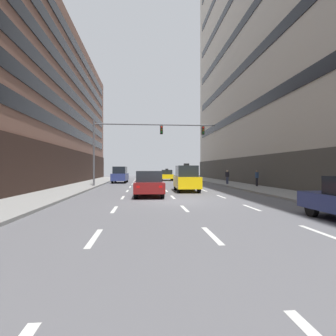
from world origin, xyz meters
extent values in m
plane|color=slate|center=(0.00, 0.00, 0.00)|extent=(120.00, 120.00, 0.00)
cube|color=gray|center=(-8.03, 0.00, 0.07)|extent=(3.47, 80.00, 0.14)
cube|color=gray|center=(8.03, 0.00, 0.07)|extent=(3.47, 80.00, 0.14)
cube|color=silver|center=(-3.15, -8.00, 0.00)|extent=(0.16, 2.00, 0.01)
cube|color=silver|center=(-3.15, -3.00, 0.00)|extent=(0.16, 2.00, 0.01)
cube|color=silver|center=(-3.15, 2.00, 0.00)|extent=(0.16, 2.00, 0.01)
cube|color=silver|center=(-3.15, 7.00, 0.00)|extent=(0.16, 2.00, 0.01)
cube|color=silver|center=(-3.15, 12.00, 0.00)|extent=(0.16, 2.00, 0.01)
cube|color=silver|center=(-3.15, 17.00, 0.00)|extent=(0.16, 2.00, 0.01)
cube|color=silver|center=(-3.15, 22.00, 0.00)|extent=(0.16, 2.00, 0.01)
cube|color=silver|center=(-3.15, 27.00, 0.00)|extent=(0.16, 2.00, 0.01)
cube|color=silver|center=(-3.15, 32.00, 0.00)|extent=(0.16, 2.00, 0.01)
cube|color=silver|center=(0.00, -8.00, 0.00)|extent=(0.16, 2.00, 0.01)
cube|color=silver|center=(0.00, -3.00, 0.00)|extent=(0.16, 2.00, 0.01)
cube|color=silver|center=(0.00, 2.00, 0.00)|extent=(0.16, 2.00, 0.01)
cube|color=silver|center=(0.00, 7.00, 0.00)|extent=(0.16, 2.00, 0.01)
cube|color=silver|center=(0.00, 12.00, 0.00)|extent=(0.16, 2.00, 0.01)
cube|color=silver|center=(0.00, 17.00, 0.00)|extent=(0.16, 2.00, 0.01)
cube|color=silver|center=(0.00, 22.00, 0.00)|extent=(0.16, 2.00, 0.01)
cube|color=silver|center=(0.00, 27.00, 0.00)|extent=(0.16, 2.00, 0.01)
cube|color=silver|center=(0.00, 32.00, 0.00)|extent=(0.16, 2.00, 0.01)
cube|color=silver|center=(3.15, -8.00, 0.00)|extent=(0.16, 2.00, 0.01)
cube|color=silver|center=(3.15, -3.00, 0.00)|extent=(0.16, 2.00, 0.01)
cube|color=silver|center=(3.15, 2.00, 0.00)|extent=(0.16, 2.00, 0.01)
cube|color=silver|center=(3.15, 7.00, 0.00)|extent=(0.16, 2.00, 0.01)
cube|color=silver|center=(3.15, 12.00, 0.00)|extent=(0.16, 2.00, 0.01)
cube|color=silver|center=(3.15, 17.00, 0.00)|extent=(0.16, 2.00, 0.01)
cube|color=silver|center=(3.15, 22.00, 0.00)|extent=(0.16, 2.00, 0.01)
cube|color=silver|center=(3.15, 27.00, 0.00)|extent=(0.16, 2.00, 0.01)
cube|color=silver|center=(3.15, 32.00, 0.00)|extent=(0.16, 2.00, 0.01)
cylinder|color=black|center=(0.95, 27.41, 0.32)|extent=(0.23, 0.65, 0.64)
cylinder|color=black|center=(2.50, 27.36, 0.32)|extent=(0.23, 0.65, 0.64)
cylinder|color=black|center=(0.86, 24.79, 0.32)|extent=(0.23, 0.65, 0.64)
cylinder|color=black|center=(2.42, 24.74, 0.32)|extent=(0.23, 0.65, 0.64)
cube|color=yellow|center=(1.68, 26.07, 0.63)|extent=(1.92, 4.33, 0.62)
cube|color=black|center=(1.68, 25.88, 1.27)|extent=(1.61, 1.89, 0.66)
cube|color=white|center=(1.12, 28.19, 0.74)|extent=(0.20, 0.08, 0.14)
cube|color=red|center=(0.99, 24.00, 0.74)|extent=(0.20, 0.08, 0.14)
cube|color=white|center=(2.37, 28.15, 0.74)|extent=(0.20, 0.08, 0.14)
cube|color=red|center=(2.24, 23.96, 0.74)|extent=(0.20, 0.08, 0.14)
cube|color=black|center=(1.68, 25.88, 1.69)|extent=(0.43, 0.21, 0.17)
cylinder|color=black|center=(-5.50, 20.95, 0.32)|extent=(0.24, 0.64, 0.64)
cylinder|color=black|center=(-3.95, 20.89, 0.32)|extent=(0.24, 0.64, 0.64)
cylinder|color=black|center=(-5.60, 18.35, 0.32)|extent=(0.24, 0.64, 0.64)
cylinder|color=black|center=(-4.06, 18.29, 0.32)|extent=(0.24, 0.64, 0.64)
cube|color=navy|center=(-4.78, 19.62, 0.75)|extent=(1.94, 4.31, 0.87)
cube|color=black|center=(-4.78, 19.62, 1.62)|extent=(1.64, 2.57, 0.87)
cube|color=white|center=(-5.31, 21.73, 0.90)|extent=(0.20, 0.08, 0.13)
cube|color=red|center=(-5.48, 17.57, 0.90)|extent=(0.20, 0.08, 0.13)
cube|color=white|center=(-4.07, 21.68, 0.90)|extent=(0.20, 0.08, 0.13)
cube|color=red|center=(-4.24, 17.52, 0.90)|extent=(0.20, 0.08, 0.13)
cylinder|color=black|center=(-2.29, 4.08, 0.33)|extent=(0.23, 0.67, 0.67)
cylinder|color=black|center=(-0.67, 4.06, 0.33)|extent=(0.23, 0.67, 0.67)
cylinder|color=black|center=(-2.32, 1.35, 0.33)|extent=(0.23, 0.67, 0.67)
cylinder|color=black|center=(-0.70, 1.34, 0.33)|extent=(0.23, 0.67, 0.67)
cube|color=maroon|center=(-1.49, 2.71, 0.66)|extent=(1.90, 4.46, 0.65)
cube|color=black|center=(-1.50, 2.51, 1.32)|extent=(1.64, 1.93, 0.69)
cube|color=white|center=(-2.12, 4.89, 0.77)|extent=(0.20, 0.08, 0.14)
cube|color=red|center=(-2.17, 0.54, 0.77)|extent=(0.20, 0.08, 0.14)
cube|color=white|center=(-0.82, 4.88, 0.77)|extent=(0.20, 0.08, 0.14)
cube|color=red|center=(-0.87, 0.52, 0.77)|extent=(0.20, 0.08, 0.14)
cylinder|color=black|center=(0.82, 7.59, 0.32)|extent=(0.23, 0.64, 0.63)
cylinder|color=black|center=(2.36, 7.55, 0.32)|extent=(0.23, 0.64, 0.63)
cylinder|color=black|center=(0.76, 4.99, 0.32)|extent=(0.23, 0.64, 0.63)
cylinder|color=black|center=(2.30, 4.95, 0.32)|extent=(0.23, 0.64, 0.63)
cube|color=yellow|center=(1.56, 6.27, 0.75)|extent=(1.88, 4.27, 0.87)
cube|color=black|center=(1.56, 6.27, 1.62)|extent=(1.60, 2.54, 0.87)
cube|color=white|center=(0.99, 8.36, 0.90)|extent=(0.19, 0.08, 0.13)
cube|color=red|center=(0.89, 4.21, 0.90)|extent=(0.19, 0.08, 0.13)
cube|color=white|center=(2.23, 8.33, 0.90)|extent=(0.19, 0.08, 0.13)
cube|color=red|center=(2.13, 4.18, 0.90)|extent=(0.19, 0.08, 0.13)
cube|color=black|center=(1.56, 6.27, 2.14)|extent=(0.43, 0.20, 0.17)
cylinder|color=black|center=(4.49, -5.51, 0.31)|extent=(0.21, 0.63, 0.63)
cube|color=white|center=(4.64, -4.74, 0.72)|extent=(0.19, 0.08, 0.13)
cube|color=white|center=(5.86, -4.74, 0.72)|extent=(0.19, 0.08, 0.13)
cylinder|color=#4C4C51|center=(-6.70, 12.15, 3.34)|extent=(0.18, 0.18, 6.39)
cylinder|color=#4C4C51|center=(-0.65, 12.15, 6.21)|extent=(12.11, 0.12, 0.12)
cube|color=black|center=(-0.04, 12.15, 5.69)|extent=(0.28, 0.24, 0.84)
sphere|color=red|center=(-0.04, 12.01, 5.95)|extent=(0.17, 0.17, 0.17)
sphere|color=#523505|center=(-0.04, 12.01, 5.69)|extent=(0.17, 0.17, 0.17)
sphere|color=#073E10|center=(-0.04, 12.01, 5.43)|extent=(0.17, 0.17, 0.17)
cube|color=black|center=(4.20, 12.15, 5.69)|extent=(0.28, 0.24, 0.84)
sphere|color=red|center=(4.20, 12.01, 5.95)|extent=(0.17, 0.17, 0.17)
sphere|color=#523505|center=(4.20, 12.01, 5.69)|extent=(0.17, 0.17, 0.17)
sphere|color=#073E10|center=(4.20, 12.01, 5.43)|extent=(0.17, 0.17, 0.17)
cylinder|color=black|center=(8.88, 9.93, 0.53)|extent=(0.13, 0.13, 0.78)
cylinder|color=black|center=(8.89, 9.76, 0.53)|extent=(0.13, 0.13, 0.78)
cube|color=navy|center=(8.88, 9.84, 1.19)|extent=(0.22, 0.35, 0.55)
sphere|color=#9E704C|center=(8.88, 9.84, 1.57)|extent=(0.20, 0.20, 0.20)
cylinder|color=navy|center=(8.87, 10.06, 1.22)|extent=(0.09, 0.09, 0.50)
cylinder|color=navy|center=(8.89, 9.63, 1.22)|extent=(0.09, 0.09, 0.50)
cylinder|color=#383D59|center=(7.24, 13.60, 0.52)|extent=(0.13, 0.13, 0.76)
cylinder|color=#383D59|center=(7.16, 13.75, 0.52)|extent=(0.13, 0.13, 0.76)
cube|color=black|center=(7.20, 13.68, 1.18)|extent=(0.34, 0.39, 0.54)
sphere|color=beige|center=(7.20, 13.68, 1.55)|extent=(0.20, 0.20, 0.20)
cylinder|color=black|center=(7.31, 13.48, 1.20)|extent=(0.09, 0.09, 0.49)
cylinder|color=black|center=(7.09, 13.87, 1.20)|extent=(0.09, 0.09, 0.49)
camera|label=1|loc=(-1.87, -15.38, 1.83)|focal=29.42mm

